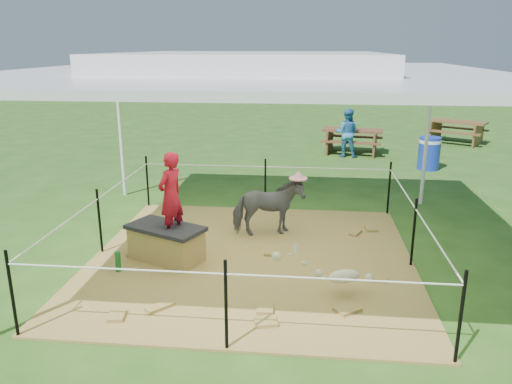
# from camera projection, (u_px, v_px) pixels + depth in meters

# --- Properties ---
(ground) EXTENTS (90.00, 90.00, 0.00)m
(ground) POSITION_uv_depth(u_px,v_px,m) (252.00, 260.00, 7.24)
(ground) COLOR #2D5919
(ground) RESTS_ON ground
(hay_patch) EXTENTS (4.60, 4.60, 0.03)m
(hay_patch) POSITION_uv_depth(u_px,v_px,m) (252.00, 259.00, 7.23)
(hay_patch) COLOR brown
(hay_patch) RESTS_ON ground
(canopy_tent) EXTENTS (6.30, 6.30, 2.90)m
(canopy_tent) POSITION_uv_depth(u_px,v_px,m) (251.00, 69.00, 6.48)
(canopy_tent) COLOR silver
(canopy_tent) RESTS_ON ground
(rope_fence) EXTENTS (4.54, 4.54, 1.00)m
(rope_fence) POSITION_uv_depth(u_px,v_px,m) (252.00, 218.00, 7.06)
(rope_fence) COLOR black
(rope_fence) RESTS_ON ground
(straw_bale) EXTENTS (1.14, 0.89, 0.45)m
(straw_bale) POSITION_uv_depth(u_px,v_px,m) (166.00, 245.00, 7.12)
(straw_bale) COLOR olive
(straw_bale) RESTS_ON hay_patch
(dark_cloth) EXTENTS (1.22, 0.97, 0.06)m
(dark_cloth) POSITION_uv_depth(u_px,v_px,m) (165.00, 228.00, 7.04)
(dark_cloth) COLOR black
(dark_cloth) RESTS_ON straw_bale
(woman) EXTENTS (0.45, 0.53, 1.22)m
(woman) POSITION_uv_depth(u_px,v_px,m) (170.00, 188.00, 6.87)
(woman) COLOR #AB1023
(woman) RESTS_ON straw_bale
(green_bottle) EXTENTS (0.10, 0.10, 0.28)m
(green_bottle) POSITION_uv_depth(u_px,v_px,m) (118.00, 261.00, 6.77)
(green_bottle) COLOR #176A26
(green_bottle) RESTS_ON hay_patch
(pony) EXTENTS (1.21, 0.81, 0.94)m
(pony) POSITION_uv_depth(u_px,v_px,m) (268.00, 207.00, 7.97)
(pony) COLOR #46464A
(pony) RESTS_ON hay_patch
(pink_hat) EXTENTS (0.29, 0.29, 0.14)m
(pink_hat) POSITION_uv_depth(u_px,v_px,m) (268.00, 175.00, 7.82)
(pink_hat) COLOR pink
(pink_hat) RESTS_ON pony
(foal) EXTENTS (1.13, 0.89, 0.55)m
(foal) POSITION_uv_depth(u_px,v_px,m) (344.00, 274.00, 6.09)
(foal) COLOR beige
(foal) RESTS_ON hay_patch
(trash_barrel) EXTENTS (0.54, 0.54, 0.82)m
(trash_barrel) POSITION_uv_depth(u_px,v_px,m) (429.00, 153.00, 12.42)
(trash_barrel) COLOR #1734AF
(trash_barrel) RESTS_ON ground
(picnic_table_near) EXTENTS (1.85, 1.47, 0.69)m
(picnic_table_near) POSITION_uv_depth(u_px,v_px,m) (352.00, 141.00, 14.34)
(picnic_table_near) COLOR brown
(picnic_table_near) RESTS_ON ground
(picnic_table_far) EXTENTS (2.08, 1.90, 0.70)m
(picnic_table_far) POSITION_uv_depth(u_px,v_px,m) (456.00, 132.00, 15.83)
(picnic_table_far) COLOR brown
(picnic_table_far) RESTS_ON ground
(distant_person) EXTENTS (0.74, 0.63, 1.34)m
(distant_person) POSITION_uv_depth(u_px,v_px,m) (347.00, 133.00, 13.78)
(distant_person) COLOR #327DBE
(distant_person) RESTS_ON ground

